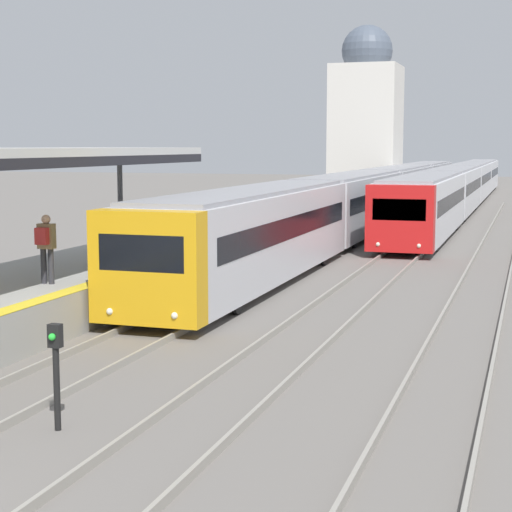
{
  "coord_description": "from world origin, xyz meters",
  "views": [
    {
      "loc": [
        8.3,
        -6.34,
        4.32
      ],
      "look_at": [
        1.74,
        13.89,
        1.58
      ],
      "focal_mm": 60.0,
      "sensor_mm": 36.0,
      "label": 1
    }
  ],
  "objects_px": {
    "train_far": "(462,184)",
    "train_near": "(378,194)",
    "person_on_platform": "(46,243)",
    "signal_post_near": "(56,364)"
  },
  "relations": [
    {
      "from": "train_far",
      "to": "train_near",
      "type": "bearing_deg",
      "value": -103.59
    },
    {
      "from": "train_far",
      "to": "signal_post_near",
      "type": "xyz_separation_m",
      "value": [
        -1.97,
        -51.08,
        -0.61
      ]
    },
    {
      "from": "train_far",
      "to": "signal_post_near",
      "type": "height_order",
      "value": "train_far"
    },
    {
      "from": "person_on_platform",
      "to": "signal_post_near",
      "type": "height_order",
      "value": "person_on_platform"
    },
    {
      "from": "train_near",
      "to": "train_far",
      "type": "distance_m",
      "value": 14.82
    },
    {
      "from": "person_on_platform",
      "to": "train_near",
      "type": "relative_size",
      "value": 0.03
    },
    {
      "from": "signal_post_near",
      "to": "person_on_platform",
      "type": "bearing_deg",
      "value": 122.55
    },
    {
      "from": "person_on_platform",
      "to": "train_far",
      "type": "distance_m",
      "value": 44.88
    },
    {
      "from": "person_on_platform",
      "to": "signal_post_near",
      "type": "relative_size",
      "value": 1.0
    },
    {
      "from": "train_near",
      "to": "signal_post_near",
      "type": "height_order",
      "value": "train_near"
    }
  ]
}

